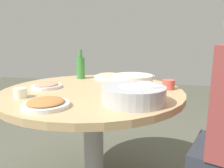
# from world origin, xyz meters

# --- Properties ---
(round_dining_table) EXTENTS (1.11, 1.11, 0.75)m
(round_dining_table) POSITION_xyz_m (0.00, 0.00, 0.62)
(round_dining_table) COLOR #99999E
(round_dining_table) RESTS_ON ground
(rice_bowl) EXTENTS (0.31, 0.31, 0.09)m
(rice_bowl) POSITION_xyz_m (-0.28, 0.23, 0.80)
(rice_bowl) COLOR #B2B5BA
(rice_bowl) RESTS_ON round_dining_table
(soup_bowl) EXTENTS (0.29, 0.27, 0.07)m
(soup_bowl) POSITION_xyz_m (-0.23, -0.17, 0.79)
(soup_bowl) COLOR white
(soup_bowl) RESTS_ON round_dining_table
(dish_shrimp) EXTENTS (0.19, 0.19, 0.04)m
(dish_shrimp) POSITION_xyz_m (0.30, 0.03, 0.77)
(dish_shrimp) COLOR silver
(dish_shrimp) RESTS_ON round_dining_table
(dish_tofu_braise) EXTENTS (0.22, 0.22, 0.04)m
(dish_tofu_braise) POSITION_xyz_m (0.10, 0.39, 0.77)
(dish_tofu_braise) COLOR silver
(dish_tofu_braise) RESTS_ON round_dining_table
(dish_noodles) EXTENTS (0.24, 0.24, 0.04)m
(dish_noodles) POSITION_xyz_m (-0.01, -0.40, 0.77)
(dish_noodles) COLOR white
(dish_noodles) RESTS_ON round_dining_table
(green_bottle) EXTENTS (0.07, 0.07, 0.23)m
(green_bottle) POSITION_xyz_m (0.21, -0.34, 0.84)
(green_bottle) COLOR #398338
(green_bottle) RESTS_ON round_dining_table
(tea_cup_near) EXTENTS (0.07, 0.07, 0.05)m
(tea_cup_near) POSITION_xyz_m (0.31, 0.27, 0.78)
(tea_cup_near) COLOR white
(tea_cup_near) RESTS_ON round_dining_table
(tea_cup_far) EXTENTS (0.08, 0.08, 0.06)m
(tea_cup_far) POSITION_xyz_m (-0.46, -0.11, 0.78)
(tea_cup_far) COLOR #CA5246
(tea_cup_far) RESTS_ON round_dining_table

